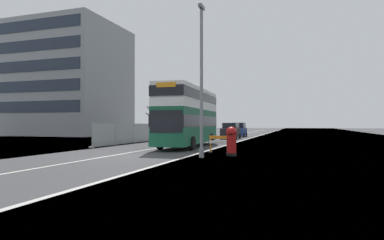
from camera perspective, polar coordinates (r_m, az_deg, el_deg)
ground at (r=19.28m, az=-9.87°, el=-6.51°), size 140.00×280.00×0.10m
double_decker_bus at (r=27.25m, az=-0.55°, el=0.71°), size 3.21×11.54×4.85m
lamppost_foreground at (r=18.61m, az=1.67°, el=6.11°), size 0.29×0.70×8.70m
red_pillar_postbox at (r=19.62m, az=6.93°, el=-3.48°), size 0.65×0.65×1.74m
roadworks_barrier at (r=21.38m, az=5.26°, el=-3.88°), size 1.74×0.54×1.14m
construction_site_fence at (r=32.65m, az=-10.18°, el=-2.36°), size 0.44×13.80×2.00m
car_oncoming_near at (r=41.95m, az=6.82°, el=-1.98°), size 2.05×4.28×2.04m
car_receding_mid at (r=48.53m, az=8.23°, el=-1.79°), size 2.00×3.84×2.08m
bare_tree_far_verge_near at (r=58.65m, az=-6.88°, el=-0.26°), size 2.94×2.30×5.19m
bare_tree_far_verge_mid at (r=59.29m, az=-1.97°, el=-0.09°), size 3.72×2.63×4.83m
bare_tree_far_verge_far at (r=67.56m, az=-0.52°, el=-0.49°), size 2.44×2.68×4.51m
backdrop_office_block at (r=62.48m, az=-22.53°, el=6.24°), size 22.45×15.11×18.79m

